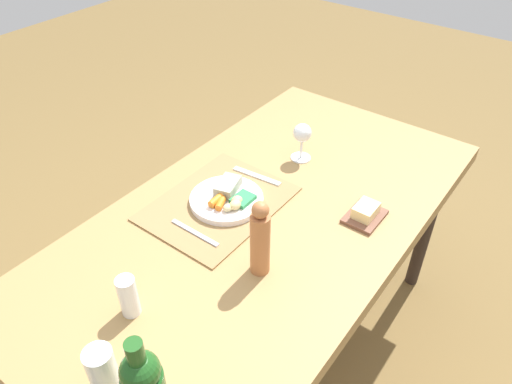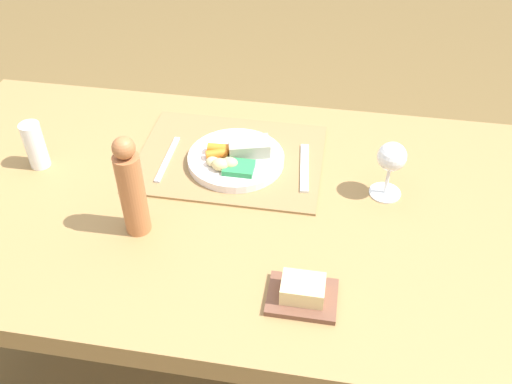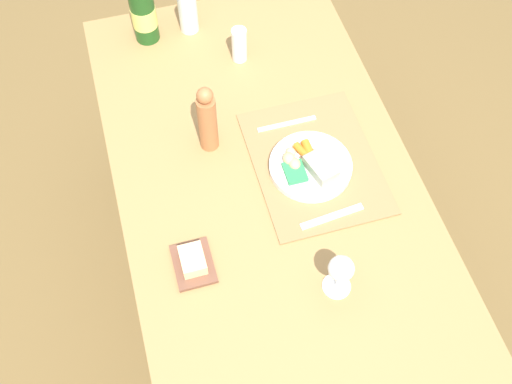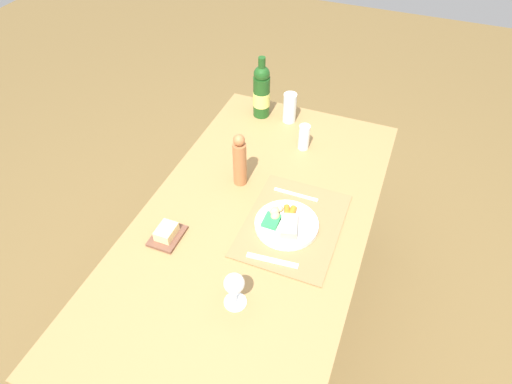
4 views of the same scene
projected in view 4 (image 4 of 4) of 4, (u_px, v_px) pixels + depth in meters
The scene contains 12 objects.
ground_plane at pixel (253, 321), 2.12m from camera, with size 8.00×8.00×0.00m, color brown.
dining_table at pixel (252, 233), 1.66m from camera, with size 1.57×0.83×0.71m.
placemat at pixel (293, 225), 1.60m from camera, with size 0.45×0.34×0.01m, color olive.
dinner_plate at pixel (286, 223), 1.58m from camera, with size 0.23×0.23×0.05m.
fork at pixel (272, 260), 1.48m from camera, with size 0.02×0.18×0.01m, color silver.
knife at pixel (296, 195), 1.71m from camera, with size 0.01×0.18×0.01m, color silver.
water_tumbler at pixel (290, 109), 2.03m from camera, with size 0.06×0.06×0.14m.
wine_bottle at pixel (262, 92), 2.02m from camera, with size 0.08×0.08×0.30m.
salt_shaker at pixel (304, 137), 1.89m from camera, with size 0.05×0.05×0.12m, color white.
butter_dish at pixel (167, 234), 1.55m from camera, with size 0.13×0.10×0.05m.
wine_glass at pixel (234, 285), 1.31m from camera, with size 0.07×0.07×0.14m.
pepper_mill at pixel (240, 161), 1.69m from camera, with size 0.05×0.05×0.23m.
Camera 4 is at (-1.00, -0.41, 1.93)m, focal length 30.77 mm.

